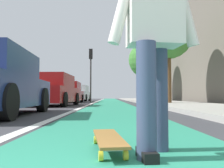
{
  "coord_description": "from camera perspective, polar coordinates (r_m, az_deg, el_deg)",
  "views": [
    {
      "loc": [
        -0.49,
        0.08,
        0.43
      ],
      "look_at": [
        11.57,
        -0.05,
        1.07
      ],
      "focal_mm": 38.34,
      "sensor_mm": 36.0,
      "label": 1
    }
  ],
  "objects": [
    {
      "name": "ground_plane",
      "position": [
        10.5,
        -0.17,
        -5.39
      ],
      "size": [
        80.0,
        80.0,
        0.0
      ],
      "primitive_type": "plane",
      "color": "#38383D"
    },
    {
      "name": "street_tree_far",
      "position": [
        19.77,
        8.21,
        5.66
      ],
      "size": [
        2.91,
        2.91,
        4.87
      ],
      "color": "brown",
      "rests_on": "ground"
    },
    {
      "name": "parked_car_mid",
      "position": [
        11.65,
        -13.88,
        -1.59
      ],
      "size": [
        4.43,
        2.05,
        1.48
      ],
      "color": "maroon",
      "rests_on": "ground"
    },
    {
      "name": "parked_car_end",
      "position": [
        22.84,
        -7.97,
        -2.29
      ],
      "size": [
        4.63,
        2.09,
        1.48
      ],
      "color": "#B7B7BC",
      "rests_on": "ground"
    },
    {
      "name": "skater_person",
      "position": [
        1.89,
        9.91,
        12.44
      ],
      "size": [
        0.48,
        0.72,
        1.64
      ],
      "color": "#384260",
      "rests_on": "ground"
    },
    {
      "name": "building_facade",
      "position": [
        23.79,
        14.49,
        8.64
      ],
      "size": [
        40.0,
        1.2,
        10.41
      ],
      "primitive_type": "cube",
      "color": "#635B51",
      "rests_on": "ground"
    },
    {
      "name": "sidewalk_curb",
      "position": [
        18.81,
        9.88,
        -4.11
      ],
      "size": [
        52.0,
        3.2,
        0.12
      ],
      "primitive_type": "cube",
      "color": "#9E9B93",
      "rests_on": "ground"
    },
    {
      "name": "skateboard",
      "position": [
        1.97,
        -0.87,
        -12.99
      ],
      "size": [
        0.86,
        0.3,
        0.11
      ],
      "color": "yellow",
      "rests_on": "ground"
    },
    {
      "name": "bike_lane_paint",
      "position": [
        24.49,
        -0.43,
        -4.03
      ],
      "size": [
        56.0,
        2.06,
        0.0
      ],
      "primitive_type": "cube",
      "color": "#288466",
      "rests_on": "ground"
    },
    {
      "name": "pedestrian_distant",
      "position": [
        13.3,
        11.64,
        -1.16
      ],
      "size": [
        0.42,
        0.65,
        1.49
      ],
      "color": "black",
      "rests_on": "ground"
    },
    {
      "name": "parked_car_far",
      "position": [
        17.26,
        -10.4,
        -2.1
      ],
      "size": [
        4.17,
        1.86,
        1.46
      ],
      "color": "maroon",
      "rests_on": "ground"
    },
    {
      "name": "traffic_light",
      "position": [
        19.29,
        -5.09,
        4.47
      ],
      "size": [
        0.33,
        0.28,
        4.26
      ],
      "color": "#2D2D2D",
      "rests_on": "ground"
    },
    {
      "name": "lane_stripe_white",
      "position": [
        20.52,
        -3.7,
        -4.22
      ],
      "size": [
        52.0,
        0.16,
        0.01
      ],
      "primitive_type": "cube",
      "color": "silver",
      "rests_on": "ground"
    },
    {
      "name": "street_tree_mid",
      "position": [
        12.88,
        13.23,
        11.36
      ],
      "size": [
        2.55,
        2.55,
        4.91
      ],
      "color": "brown",
      "rests_on": "ground"
    }
  ]
}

